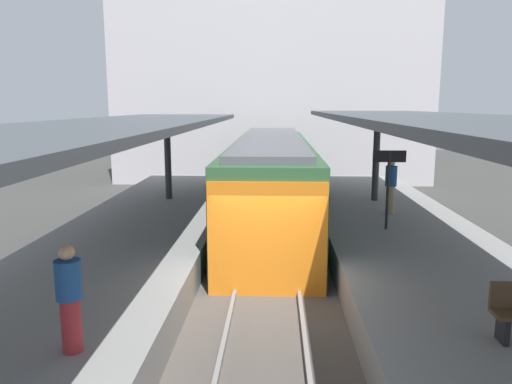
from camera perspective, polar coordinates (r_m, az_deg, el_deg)
ground_plane at (r=11.05m, az=1.25°, el=-13.59°), size 80.00×80.00×0.00m
platform_left at (r=11.56m, az=-18.26°, el=-10.35°), size 4.40×28.00×1.00m
platform_right at (r=11.44m, az=21.01°, el=-10.73°), size 4.40×28.00×1.00m
track_ballast at (r=11.01m, az=1.25°, el=-13.11°), size 3.20×28.00×0.20m
rail_near_side at (r=10.98m, az=-2.60°, el=-12.23°), size 0.08×28.00×0.14m
rail_far_side at (r=10.95m, az=5.11°, el=-12.31°), size 0.08×28.00×0.14m
commuter_train at (r=18.06m, az=1.75°, el=1.44°), size 2.78×14.88×3.10m
canopy_left at (r=12.20m, az=-16.84°, el=7.21°), size 4.18×21.00×3.03m
canopy_right at (r=12.08m, az=19.97°, el=7.77°), size 4.18×21.00×3.19m
platform_sign at (r=14.00m, az=15.16°, el=2.29°), size 0.90×0.08×2.21m
passenger_near_bench at (r=16.13m, az=15.38°, el=0.73°), size 0.36×0.36×1.76m
passenger_mid_platform at (r=7.42m, az=-20.85°, el=-11.36°), size 0.36×0.36×1.56m
station_building_backdrop at (r=30.14m, az=1.85°, el=12.08°), size 18.00×6.00×11.00m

